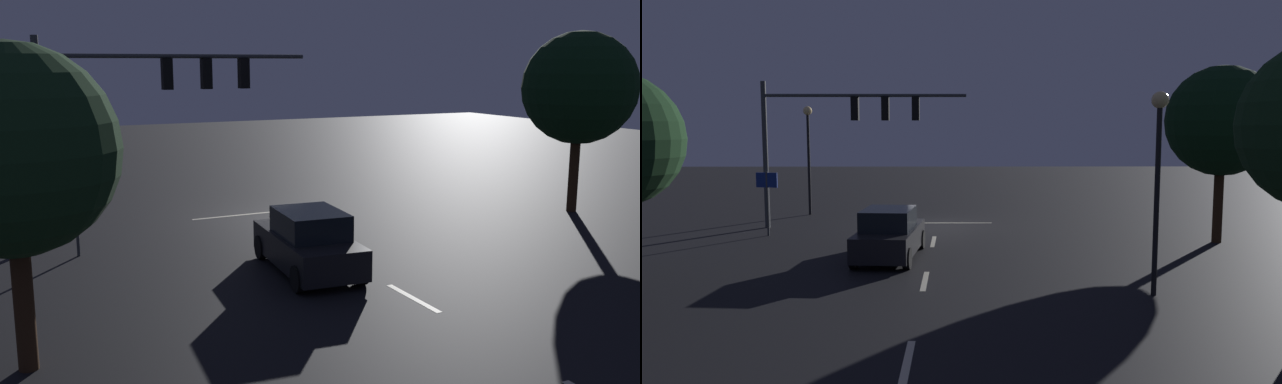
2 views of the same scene
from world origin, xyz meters
The scene contains 10 objects.
ground_plane centered at (0.00, 0.00, 0.00)m, with size 80.00×80.00×0.00m, color black.
traffic_signal_assembly centered at (4.14, 0.65, 4.60)m, with size 8.83×0.47×6.35m.
lane_dash_far centered at (0.00, 4.00, 0.00)m, with size 2.20×0.16×0.01m, color beige.
lane_dash_mid centered at (0.00, 10.00, 0.00)m, with size 2.20×0.16×0.01m, color beige.
stop_bar centered at (0.00, -0.53, 0.00)m, with size 5.00×0.16×0.01m, color beige.
car_approaching centered at (1.35, 6.93, 0.80)m, with size 2.19×4.48×1.70m.
street_lamp_right_kerb centered at (6.50, -3.24, 3.75)m, with size 0.44×0.44×5.41m.
route_sign centered at (6.75, 2.68, 1.89)m, with size 0.90×0.22×2.62m.
tree_left_near centered at (-10.85, 4.20, 4.61)m, with size 4.14×4.14×6.70m.
tree_right_near centered at (8.53, 10.27, 4.04)m, with size 3.77×3.77×5.95m.
Camera 1 is at (8.89, 23.43, 5.56)m, focal length 39.23 mm.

